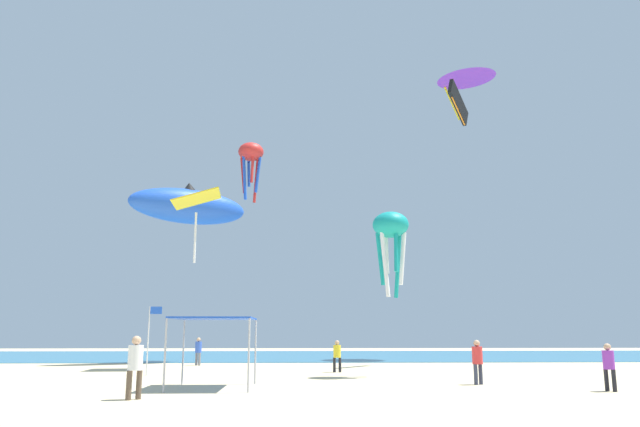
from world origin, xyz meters
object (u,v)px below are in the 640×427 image
at_px(person_near_tent, 135,362).
at_px(person_leftmost, 609,363).
at_px(kite_parafoil_black, 458,103).
at_px(kite_delta_purple, 466,74).
at_px(kite_octopus_teal, 391,229).
at_px(person_rightmost, 198,349).
at_px(canopy_tent, 215,321).
at_px(person_central, 477,358).
at_px(person_far_shore, 337,353).
at_px(kite_octopus_red, 251,155).
at_px(kite_diamond_yellow, 197,202).
at_px(banner_flag, 150,333).
at_px(kite_inflatable_blue, 189,206).

distance_m(person_near_tent, person_leftmost, 15.83).
height_order(kite_parafoil_black, kite_delta_purple, kite_delta_purple).
relative_size(person_near_tent, kite_octopus_teal, 0.47).
relative_size(person_rightmost, kite_parafoil_black, 0.51).
bearing_deg(kite_octopus_teal, person_near_tent, -62.63).
bearing_deg(canopy_tent, person_leftmost, -7.14).
height_order(person_central, kite_parafoil_black, kite_parafoil_black).
height_order(person_leftmost, person_far_shore, person_leftmost).
bearing_deg(kite_octopus_red, canopy_tent, -15.63).
bearing_deg(kite_diamond_yellow, person_near_tent, -0.37).
relative_size(banner_flag, kite_delta_purple, 0.51).
relative_size(canopy_tent, person_central, 2.00).
bearing_deg(person_central, kite_octopus_red, -97.73).
bearing_deg(canopy_tent, person_rightmost, 101.15).
relative_size(canopy_tent, person_rightmost, 2.03).
distance_m(person_rightmost, person_far_shore, 10.37).
xyz_separation_m(canopy_tent, kite_diamond_yellow, (-2.84, 11.57, 7.01)).
bearing_deg(kite_delta_purple, kite_octopus_red, -110.46).
bearing_deg(person_rightmost, banner_flag, 128.44).
distance_m(canopy_tent, kite_diamond_yellow, 13.82).
bearing_deg(person_near_tent, person_central, 156.26).
xyz_separation_m(canopy_tent, person_central, (10.10, 1.11, -1.41)).
height_order(person_rightmost, banner_flag, banner_flag).
xyz_separation_m(kite_parafoil_black, kite_delta_purple, (2.97, 7.86, 5.70)).
bearing_deg(person_near_tent, banner_flag, -124.24).
bearing_deg(kite_octopus_teal, banner_flag, -112.77).
xyz_separation_m(person_central, kite_octopus_red, (-10.63, 19.87, 14.16)).
relative_size(person_leftmost, kite_diamond_yellow, 0.39).
xyz_separation_m(kite_delta_purple, kite_inflatable_blue, (-21.04, -4.61, -12.11)).
height_order(person_near_tent, kite_parafoil_black, kite_parafoil_black).
xyz_separation_m(person_far_shore, kite_octopus_red, (-5.63, 12.39, 14.22)).
bearing_deg(banner_flag, person_far_shore, 12.76).
height_order(person_rightmost, kite_parafoil_black, kite_parafoil_black).
bearing_deg(kite_diamond_yellow, kite_delta_purple, 114.81).
distance_m(kite_inflatable_blue, kite_octopus_red, 6.94).
height_order(person_rightmost, person_far_shore, person_rightmost).
height_order(canopy_tent, kite_diamond_yellow, kite_diamond_yellow).
xyz_separation_m(person_far_shore, banner_flag, (-9.02, -2.04, 1.02)).
bearing_deg(person_central, person_rightmost, -82.79).
bearing_deg(kite_inflatable_blue, person_leftmost, 103.97).
xyz_separation_m(kite_octopus_teal, kite_octopus_red, (-8.00, 15.72, 8.35)).
distance_m(person_leftmost, person_central, 4.70).
distance_m(person_near_tent, kite_inflatable_blue, 23.43).
relative_size(canopy_tent, kite_parafoil_black, 1.04).
height_order(person_leftmost, kite_diamond_yellow, kite_diamond_yellow).
relative_size(person_leftmost, kite_octopus_teal, 0.40).
bearing_deg(banner_flag, person_rightmost, 83.74).
height_order(canopy_tent, person_far_shore, canopy_tent).
distance_m(person_central, kite_inflatable_blue, 23.97).
height_order(person_near_tent, person_rightmost, person_near_tent).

